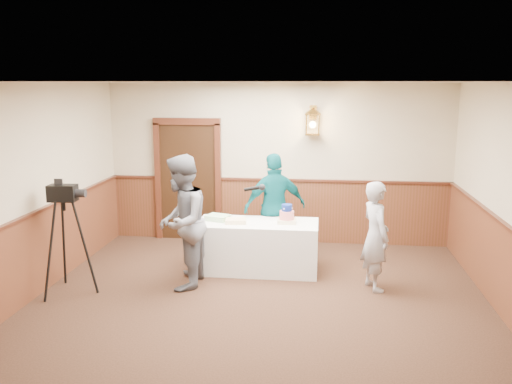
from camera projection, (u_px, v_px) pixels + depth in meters
ground at (253, 325)px, 6.36m from camera, size 7.00×7.00×0.00m
room_shell at (253, 191)px, 6.51m from camera, size 6.02×7.02×2.81m
display_table at (258, 246)px, 8.16m from camera, size 1.80×0.80×0.75m
tiered_cake at (287, 215)px, 8.03m from camera, size 0.28×0.28×0.28m
sheet_cake_yellow at (236, 221)px, 8.03m from camera, size 0.32×0.26×0.06m
sheet_cake_green at (218, 218)px, 8.20m from camera, size 0.40×0.36×0.08m
interviewer at (181, 222)px, 7.39m from camera, size 1.52×0.90×1.85m
baker at (375, 236)px, 7.34m from camera, size 0.53×0.64×1.51m
assistant_p at (275, 207)px, 8.57m from camera, size 1.09×0.79×1.72m
tv_camera_rig at (66, 245)px, 7.22m from camera, size 0.58×0.54×1.49m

